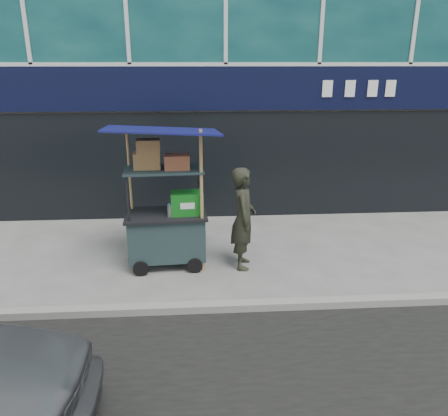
{
  "coord_description": "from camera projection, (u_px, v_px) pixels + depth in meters",
  "views": [
    {
      "loc": [
        -0.68,
        -5.76,
        3.46
      ],
      "look_at": [
        -0.21,
        1.2,
        1.11
      ],
      "focal_mm": 35.0,
      "sensor_mm": 36.0,
      "label": 1
    }
  ],
  "objects": [
    {
      "name": "curb",
      "position": [
        245.0,
        306.0,
        6.38
      ],
      "size": [
        80.0,
        0.18,
        0.12
      ],
      "primitive_type": "cube",
      "color": "gray",
      "rests_on": "ground"
    },
    {
      "name": "vendor_cart",
      "position": [
        167.0,
        218.0,
        7.56
      ],
      "size": [
        1.93,
        1.42,
        2.5
      ],
      "rotation": [
        0.0,
        0.0,
        0.06
      ],
      "color": "#1A282C",
      "rests_on": "ground"
    },
    {
      "name": "ground",
      "position": [
        243.0,
        302.0,
        6.59
      ],
      "size": [
        80.0,
        80.0,
        0.0
      ],
      "primitive_type": "plane",
      "color": "slate",
      "rests_on": "ground"
    },
    {
      "name": "vendor_man",
      "position": [
        243.0,
        218.0,
        7.49
      ],
      "size": [
        0.49,
        0.69,
        1.79
      ],
      "primitive_type": "imported",
      "rotation": [
        0.0,
        0.0,
        1.48
      ],
      "color": "black",
      "rests_on": "ground"
    }
  ]
}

